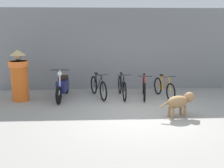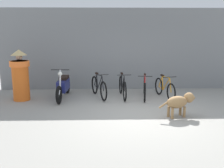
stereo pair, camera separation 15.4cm
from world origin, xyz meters
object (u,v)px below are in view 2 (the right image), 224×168
bicycle_3 (165,88)px  person_in_robes (20,75)px  bicycle_2 (145,88)px  motorcycle (63,86)px  bicycle_0 (99,87)px  stray_dog (180,102)px  bicycle_1 (123,87)px

bicycle_3 → person_in_robes: (-4.76, -0.13, 0.50)m
bicycle_2 → motorcycle: (-2.74, 0.00, 0.08)m
bicycle_2 → bicycle_3: (0.67, -0.05, -0.01)m
bicycle_0 → stray_dog: bicycle_0 is taller
bicycle_3 → motorcycle: size_ratio=0.80×
bicycle_1 → stray_dog: bicycle_1 is taller
bicycle_3 → person_in_robes: size_ratio=0.95×
bicycle_1 → person_in_robes: bearing=-89.5°
stray_dog → person_in_robes: size_ratio=0.65×
bicycle_2 → bicycle_3: size_ratio=1.06×
person_in_robes → bicycle_2: bearing=178.6°
bicycle_2 → person_in_robes: bearing=-79.6°
stray_dog → bicycle_0: bearing=116.2°
person_in_robes → bicycle_0: bearing=-177.2°
bicycle_0 → stray_dog: bearing=27.4°
bicycle_3 → stray_dog: (-0.04, -1.95, 0.09)m
bicycle_3 → motorcycle: motorcycle is taller
bicycle_1 → stray_dog: 2.49m
stray_dog → person_in_robes: person_in_robes is taller
bicycle_2 → person_in_robes: person_in_robes is taller
bicycle_0 → person_in_robes: person_in_robes is taller
bicycle_3 → bicycle_1: bearing=-106.8°
bicycle_1 → person_in_robes: size_ratio=1.01×
bicycle_0 → person_in_robes: bearing=-101.7°
bicycle_2 → bicycle_3: 0.67m
bicycle_2 → person_in_robes: size_ratio=1.01×
stray_dog → bicycle_1: bearing=103.9°
bicycle_3 → stray_dog: size_ratio=1.46×
bicycle_0 → person_in_robes: size_ratio=0.97×
bicycle_0 → stray_dog: size_ratio=1.49×
bicycle_0 → bicycle_3: (2.23, -0.17, -0.02)m
bicycle_1 → bicycle_3: bearing=81.0°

